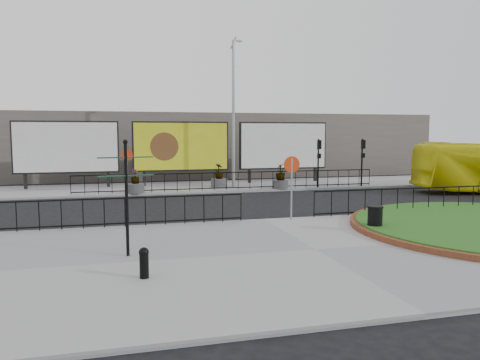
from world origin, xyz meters
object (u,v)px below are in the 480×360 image
object	(u,v)px
fingerpost_sign	(126,186)
bollard	(144,261)
planter_b	(219,179)
billboard_mid	(181,147)
litter_bin	(375,219)
planter_c	(280,179)
lamp_post	(234,111)
planter_a	(135,185)

from	to	relation	value
fingerpost_sign	bollard	xyz separation A→B (m)	(0.32, -2.14, -1.53)
planter_b	bollard	bearing A→B (deg)	-107.55
bollard	planter_b	world-z (taller)	planter_b
billboard_mid	litter_bin	xyz separation A→B (m)	(4.47, -16.19, -2.03)
planter_c	fingerpost_sign	bearing A→B (deg)	-124.13
lamp_post	fingerpost_sign	xyz separation A→B (m)	(-6.79, -15.34, -2.78)
billboard_mid	litter_bin	world-z (taller)	billboard_mid
lamp_post	fingerpost_sign	size ratio (longest dim) A/B	2.90
lamp_post	planter_a	size ratio (longest dim) A/B	6.70
fingerpost_sign	planter_b	world-z (taller)	fingerpost_sign
fingerpost_sign	planter_c	world-z (taller)	fingerpost_sign
planter_a	planter_b	size ratio (longest dim) A/B	0.93
lamp_post	planter_c	bearing A→B (deg)	-32.35
fingerpost_sign	planter_c	size ratio (longest dim) A/B	2.08
litter_bin	planter_b	bearing A→B (deg)	99.56
litter_bin	planter_a	size ratio (longest dim) A/B	0.64
billboard_mid	fingerpost_sign	world-z (taller)	billboard_mid
billboard_mid	planter_c	distance (m)	6.85
billboard_mid	lamp_post	world-z (taller)	lamp_post
planter_b	planter_a	bearing A→B (deg)	-162.76
litter_bin	lamp_post	bearing A→B (deg)	95.86
bollard	litter_bin	size ratio (longest dim) A/B	0.82
lamp_post	planter_b	xyz separation A→B (m)	(-0.93, -0.00, -4.19)
billboard_mid	planter_a	xyz separation A→B (m)	(-3.08, -3.57, -2.04)
billboard_mid	fingerpost_sign	xyz separation A→B (m)	(-3.78, -17.32, -0.56)
fingerpost_sign	planter_c	bearing A→B (deg)	50.69
billboard_mid	litter_bin	bearing A→B (deg)	-74.58
lamp_post	litter_bin	bearing A→B (deg)	-84.14
billboard_mid	bollard	xyz separation A→B (m)	(-3.46, -19.45, -2.08)
fingerpost_sign	planter_c	distance (m)	16.66
bollard	planter_a	size ratio (longest dim) A/B	0.53
lamp_post	fingerpost_sign	bearing A→B (deg)	-113.87
billboard_mid	planter_a	distance (m)	5.14
billboard_mid	fingerpost_sign	size ratio (longest dim) A/B	1.94
bollard	planter_c	distance (m)	18.25
planter_a	planter_b	bearing A→B (deg)	17.24
billboard_mid	litter_bin	distance (m)	16.92
fingerpost_sign	planter_b	bearing A→B (deg)	63.94
bollard	planter_b	distance (m)	18.34
planter_b	billboard_mid	bearing A→B (deg)	136.43
litter_bin	planter_a	bearing A→B (deg)	120.89
billboard_mid	bollard	bearing A→B (deg)	-100.08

